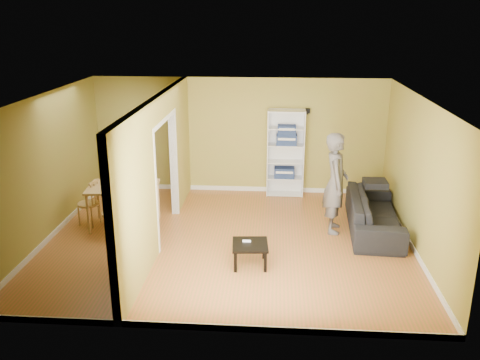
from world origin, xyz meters
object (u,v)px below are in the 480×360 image
(dining_table, at_px, (123,190))
(chair_far, at_px, (139,189))
(coffee_table, at_px, (250,247))
(bookshelf, at_px, (285,153))
(chair_near, at_px, (114,212))
(person, at_px, (336,175))
(chair_left, at_px, (88,202))
(sofa, at_px, (374,208))

(dining_table, distance_m, chair_far, 0.72)
(coffee_table, bearing_deg, bookshelf, 80.29)
(chair_near, xyz_separation_m, chair_far, (0.14, 1.21, 0.02))
(person, relative_size, chair_near, 2.21)
(coffee_table, bearing_deg, chair_near, 160.19)
(bookshelf, xyz_separation_m, coffee_table, (-0.60, -3.50, -0.64))
(person, bearing_deg, bookshelf, 27.85)
(bookshelf, relative_size, coffee_table, 3.39)
(chair_far, bearing_deg, coffee_table, 153.30)
(person, height_order, chair_left, person)
(coffee_table, relative_size, chair_near, 0.57)
(coffee_table, bearing_deg, chair_far, 138.34)
(chair_left, distance_m, chair_far, 1.06)
(dining_table, relative_size, chair_near, 1.30)
(bookshelf, xyz_separation_m, chair_left, (-3.80, -2.05, -0.51))
(dining_table, bearing_deg, coffee_table, -30.00)
(person, distance_m, chair_left, 4.74)
(bookshelf, bearing_deg, person, -65.73)
(sofa, relative_size, chair_near, 2.31)
(dining_table, bearing_deg, bookshelf, 33.60)
(sofa, xyz_separation_m, chair_far, (-4.64, 0.53, 0.08))
(person, distance_m, bookshelf, 2.19)
(chair_left, bearing_deg, person, 103.23)
(coffee_table, relative_size, chair_left, 0.63)
(sofa, height_order, coffee_table, sofa)
(dining_table, xyz_separation_m, chair_near, (-0.02, -0.53, -0.23))
(person, relative_size, chair_far, 2.14)
(coffee_table, distance_m, chair_far, 3.19)
(sofa, distance_m, coffee_table, 2.76)
(sofa, bearing_deg, dining_table, 95.34)
(dining_table, bearing_deg, person, 0.92)
(dining_table, xyz_separation_m, chair_left, (-0.71, 0.01, -0.28))
(chair_near, distance_m, chair_far, 1.22)
(bookshelf, height_order, chair_far, bookshelf)
(person, height_order, chair_near, person)
(chair_near, bearing_deg, chair_left, 131.14)
(dining_table, relative_size, chair_left, 1.43)
(bookshelf, distance_m, coffee_table, 3.61)
(chair_near, bearing_deg, person, -1.89)
(coffee_table, bearing_deg, dining_table, 150.00)
(dining_table, bearing_deg, chair_far, 80.49)
(person, bearing_deg, chair_near, 102.04)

